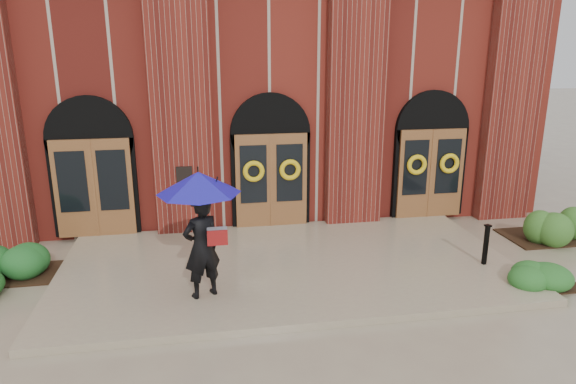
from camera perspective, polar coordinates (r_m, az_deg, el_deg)
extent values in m
plane|color=gray|center=(11.56, 0.12, -8.83)|extent=(90.00, 90.00, 0.00)
cube|color=gray|center=(11.66, -0.01, -8.19)|extent=(10.00, 5.30, 0.15)
cube|color=maroon|center=(19.37, -4.55, 11.91)|extent=(16.00, 12.00, 7.00)
cube|color=black|center=(13.20, -11.43, 1.62)|extent=(0.40, 0.05, 0.55)
cube|color=maroon|center=(13.13, -11.86, 9.74)|extent=(1.50, 0.45, 7.00)
cube|color=maroon|center=(13.74, 7.53, 10.20)|extent=(1.50, 0.45, 7.00)
cube|color=maroon|center=(15.68, 23.68, 9.71)|extent=(1.50, 0.45, 7.00)
cube|color=brown|center=(13.75, -20.76, 0.39)|extent=(1.90, 0.10, 2.50)
cylinder|color=black|center=(13.63, -21.17, 5.61)|extent=(2.10, 0.22, 2.10)
cube|color=brown|center=(13.61, -1.85, 1.28)|extent=(1.90, 0.10, 2.50)
cylinder|color=black|center=(13.49, -1.99, 6.57)|extent=(2.10, 0.22, 2.10)
cube|color=brown|center=(14.90, 15.56, 1.99)|extent=(1.90, 0.10, 2.50)
cylinder|color=black|center=(14.78, 15.68, 6.82)|extent=(2.10, 0.22, 2.10)
torus|color=yellow|center=(13.37, -3.83, 2.31)|extent=(0.57, 0.13, 0.57)
torus|color=yellow|center=(13.50, 0.23, 2.48)|extent=(0.57, 0.13, 0.57)
torus|color=yellow|center=(14.53, 14.13, 2.96)|extent=(0.57, 0.13, 0.57)
torus|color=yellow|center=(14.94, 17.50, 3.05)|extent=(0.57, 0.13, 0.57)
imported|color=black|center=(9.93, -9.56, -6.06)|extent=(0.87, 0.74, 2.02)
cone|color=#18149C|center=(9.53, -9.91, 1.04)|extent=(2.06, 2.06, 0.40)
cylinder|color=black|center=(9.63, -9.46, -2.09)|extent=(0.02, 0.02, 0.67)
cube|color=#A9AAAE|center=(9.68, -7.87, -4.86)|extent=(0.42, 0.33, 0.30)
cube|color=maroon|center=(9.58, -7.84, -5.08)|extent=(0.35, 0.18, 0.30)
cube|color=black|center=(12.20, 21.12, -5.56)|extent=(0.10, 0.10, 0.89)
cube|color=black|center=(12.05, 21.34, -3.51)|extent=(0.15, 0.15, 0.04)
ellipsoid|color=#1B531F|center=(12.72, -28.36, -6.79)|extent=(2.68, 1.07, 0.69)
ellipsoid|color=#315F21|center=(15.40, 28.94, -2.86)|extent=(3.18, 1.27, 0.82)
ellipsoid|color=#235B21|center=(12.24, 25.81, -7.80)|extent=(1.39, 1.19, 0.49)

